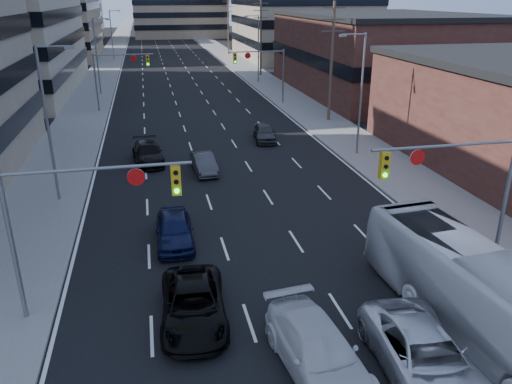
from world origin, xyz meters
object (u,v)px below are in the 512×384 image
object	(u,v)px
black_pickup	(193,305)
white_van	(318,351)
silver_suv	(425,357)
transit_bus	(484,298)
sedan_blue	(174,229)

from	to	relation	value
black_pickup	white_van	xyz separation A→B (m)	(3.67, -3.53, 0.08)
silver_suv	transit_bus	xyz separation A→B (m)	(2.94, 1.40, 0.84)
transit_bus	silver_suv	bearing A→B (deg)	-159.34
silver_suv	transit_bus	distance (m)	3.36
black_pickup	sedan_blue	distance (m)	6.56
silver_suv	black_pickup	bearing A→B (deg)	150.01
transit_bus	sedan_blue	distance (m)	14.02
black_pickup	silver_suv	distance (m)	8.23
black_pickup	white_van	size ratio (longest dim) A/B	0.95
sedan_blue	black_pickup	bearing A→B (deg)	-86.52
silver_suv	transit_bus	bearing A→B (deg)	28.87
silver_suv	sedan_blue	size ratio (longest dim) A/B	1.31
silver_suv	white_van	bearing A→B (deg)	166.10
white_van	transit_bus	bearing A→B (deg)	-2.65
transit_bus	white_van	bearing A→B (deg)	178.94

